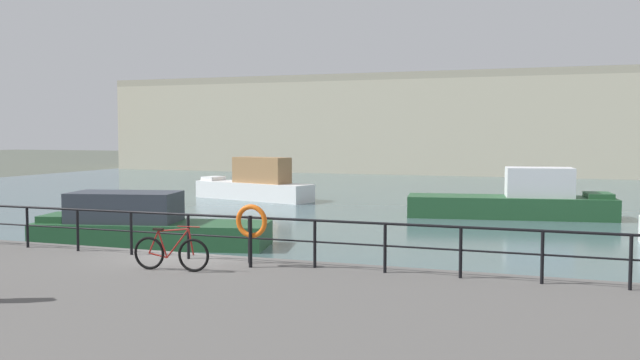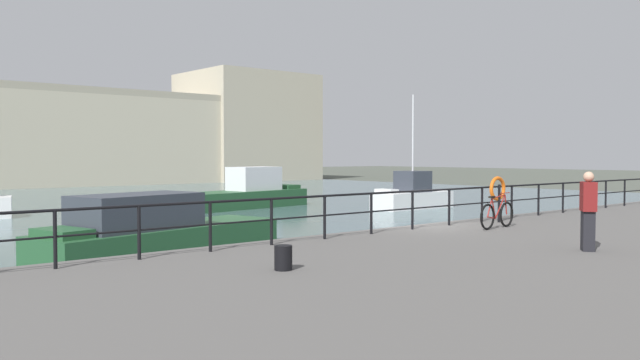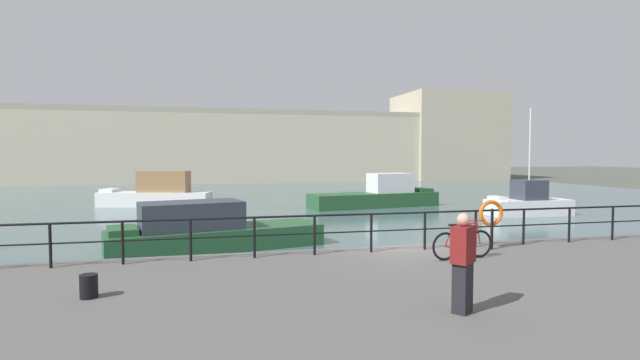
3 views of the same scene
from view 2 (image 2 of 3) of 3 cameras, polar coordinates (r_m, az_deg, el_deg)
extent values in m
plane|color=#4C5147|center=(19.50, 8.69, -6.98)|extent=(240.00, 240.00, 0.00)
cube|color=#476066|center=(45.32, -21.54, -1.88)|extent=(80.00, 60.00, 0.01)
cube|color=#B2A891|center=(82.65, -6.41, 4.61)|extent=(14.61, 12.30, 13.22)
cube|color=#23512D|center=(37.94, -7.27, -1.74)|extent=(9.81, 3.92, 1.01)
cube|color=silver|center=(38.80, -5.82, 0.13)|extent=(3.28, 2.23, 1.39)
cube|color=#23512D|center=(40.72, -3.12, -0.58)|extent=(1.40, 1.83, 0.24)
cube|color=white|center=(38.00, 8.14, -1.77)|extent=(5.17, 1.90, 0.96)
cube|color=#333842|center=(37.94, 8.16, -0.13)|extent=(1.65, 1.57, 1.22)
cube|color=white|center=(36.38, 5.87, -0.99)|extent=(0.63, 1.31, 0.24)
cylinder|color=silver|center=(37.93, 8.18, 4.12)|extent=(0.10, 0.10, 4.41)
cube|color=#23512D|center=(21.14, -13.64, -5.11)|extent=(8.61, 4.19, 0.85)
cube|color=#333842|center=(20.41, -15.82, -2.69)|extent=(4.13, 2.74, 1.07)
cube|color=#23512D|center=(19.05, -21.74, -4.36)|extent=(1.35, 1.84, 0.24)
cylinder|color=black|center=(12.56, -22.27, -4.88)|extent=(0.07, 0.07, 1.05)
cylinder|color=black|center=(13.13, -15.63, -4.49)|extent=(0.07, 0.07, 1.05)
cylinder|color=black|center=(13.87, -9.63, -4.09)|extent=(0.07, 0.07, 1.05)
cylinder|color=black|center=(14.74, -4.29, -3.70)|extent=(0.07, 0.07, 1.05)
cylinder|color=black|center=(15.73, 0.41, -3.32)|extent=(0.07, 0.07, 1.05)
cylinder|color=black|center=(16.81, 4.53, -2.97)|extent=(0.07, 0.07, 1.05)
cylinder|color=black|center=(17.96, 8.14, -2.66)|extent=(0.07, 0.07, 1.05)
cylinder|color=black|center=(19.18, 11.29, -2.37)|extent=(0.07, 0.07, 1.05)
cylinder|color=black|center=(20.45, 14.07, -2.11)|extent=(0.07, 0.07, 1.05)
cylinder|color=black|center=(21.76, 16.51, -1.88)|extent=(0.07, 0.07, 1.05)
cylinder|color=black|center=(23.11, 18.67, -1.68)|extent=(0.07, 0.07, 1.05)
cylinder|color=black|center=(24.48, 20.59, -1.49)|extent=(0.07, 0.07, 1.05)
cylinder|color=black|center=(25.89, 22.30, -1.32)|extent=(0.07, 0.07, 1.05)
cylinder|color=black|center=(27.31, 23.84, -1.17)|extent=(0.07, 0.07, 1.05)
cylinder|color=black|center=(28.75, 25.22, -1.03)|extent=(0.07, 0.07, 1.05)
cylinder|color=black|center=(18.53, 9.78, -0.89)|extent=(27.07, 0.06, 0.06)
cylinder|color=black|center=(18.56, 9.77, -2.35)|extent=(27.07, 0.04, 0.04)
torus|color=black|center=(19.15, 16.09, -2.91)|extent=(0.72, 0.12, 0.72)
torus|color=black|center=(18.24, 14.52, -3.15)|extent=(0.72, 0.12, 0.72)
cylinder|color=maroon|center=(18.82, 15.57, -2.27)|extent=(0.55, 0.08, 0.66)
cylinder|color=maroon|center=(18.51, 15.03, -2.44)|extent=(0.24, 0.06, 0.58)
cylinder|color=maroon|center=(18.71, 15.43, -1.42)|extent=(0.72, 0.10, 0.11)
cylinder|color=maroon|center=(18.43, 14.85, -3.22)|extent=(0.43, 0.07, 0.12)
cylinder|color=maroon|center=(18.32, 14.70, -2.36)|extent=(0.26, 0.06, 0.51)
cylinder|color=maroon|center=(19.09, 16.03, -2.09)|extent=(0.14, 0.05, 0.57)
cube|color=black|center=(18.40, 14.89, -1.45)|extent=(0.23, 0.11, 0.05)
cylinder|color=maroon|center=(19.02, 15.96, -1.11)|extent=(0.52, 0.07, 0.02)
cylinder|color=black|center=(11.56, -3.25, -6.84)|extent=(0.32, 0.32, 0.44)
cylinder|color=black|center=(20.39, 15.47, -2.00)|extent=(0.08, 0.08, 1.15)
torus|color=orange|center=(20.40, 15.35, -0.74)|extent=(0.75, 0.11, 0.75)
cube|color=black|center=(14.94, 22.50, -4.17)|extent=(0.42, 0.40, 0.85)
cube|color=maroon|center=(14.88, 22.54, -1.35)|extent=(0.52, 0.49, 0.62)
sphere|color=tan|center=(14.86, 22.56, 0.27)|extent=(0.22, 0.22, 0.22)
camera|label=1|loc=(23.64, 55.48, 3.49)|focal=39.11mm
camera|label=3|loc=(9.10, 51.94, 5.26)|focal=26.61mm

